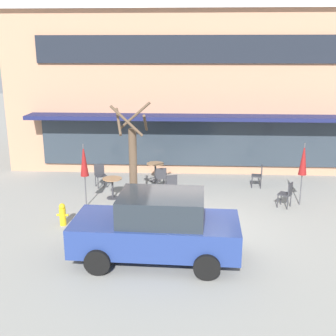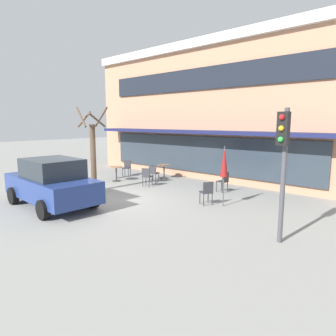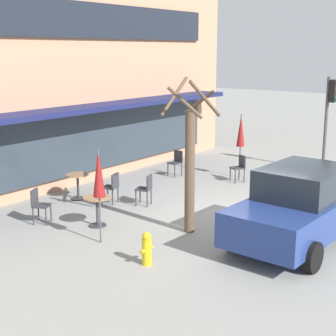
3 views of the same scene
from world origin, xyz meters
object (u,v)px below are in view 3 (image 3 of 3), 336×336
(cafe_table_near_wall, at_px, (78,182))
(patio_umbrella_green_folded, at_px, (99,174))
(fire_hydrant, at_px, (147,248))
(street_tree, at_px, (190,163))
(cafe_chair_1, at_px, (112,186))
(cafe_chair_2, at_px, (39,203))
(traffic_light_pole, at_px, (330,108))
(parked_sedan, at_px, (301,206))
(cafe_chair_0, at_px, (176,161))
(cafe_table_streetside, at_px, (97,206))
(cafe_chair_3, at_px, (146,187))
(cafe_chair_4, at_px, (239,166))
(patio_umbrella_cream_folded, at_px, (241,131))

(cafe_table_near_wall, relative_size, patio_umbrella_green_folded, 0.35)
(fire_hydrant, bearing_deg, street_tree, 11.27)
(cafe_chair_1, height_order, cafe_chair_2, same)
(street_tree, relative_size, traffic_light_pole, 1.09)
(parked_sedan, height_order, fire_hydrant, parked_sedan)
(cafe_table_near_wall, relative_size, cafe_chair_2, 0.85)
(cafe_chair_0, relative_size, cafe_chair_2, 1.00)
(cafe_table_near_wall, height_order, cafe_table_streetside, same)
(patio_umbrella_green_folded, height_order, fire_hydrant, patio_umbrella_green_folded)
(cafe_chair_3, height_order, traffic_light_pole, traffic_light_pole)
(cafe_chair_0, bearing_deg, parked_sedan, -119.95)
(cafe_chair_1, height_order, street_tree, street_tree)
(cafe_chair_4, xyz_separation_m, fire_hydrant, (-7.19, -1.89, -0.17))
(cafe_table_streetside, distance_m, traffic_light_pole, 9.92)
(patio_umbrella_cream_folded, relative_size, cafe_chair_0, 2.47)
(cafe_table_streetside, relative_size, cafe_chair_4, 0.85)
(cafe_chair_2, relative_size, street_tree, 0.24)
(cafe_chair_1, relative_size, cafe_chair_3, 1.00)
(cafe_chair_2, height_order, traffic_light_pole, traffic_light_pole)
(cafe_chair_0, bearing_deg, cafe_chair_3, -157.39)
(patio_umbrella_green_folded, xyz_separation_m, street_tree, (1.82, -1.21, 0.10))
(cafe_chair_0, distance_m, cafe_chair_3, 3.65)
(patio_umbrella_cream_folded, height_order, cafe_chair_1, patio_umbrella_cream_folded)
(patio_umbrella_cream_folded, distance_m, street_tree, 5.84)
(cafe_chair_2, relative_size, parked_sedan, 0.21)
(patio_umbrella_cream_folded, relative_size, cafe_chair_4, 2.47)
(patio_umbrella_cream_folded, xyz_separation_m, cafe_chair_1, (-4.95, 1.38, -1.10))
(parked_sedan, bearing_deg, patio_umbrella_cream_folded, 42.00)
(cafe_table_streetside, height_order, cafe_chair_1, cafe_chair_1)
(cafe_chair_0, height_order, cafe_chair_1, same)
(cafe_table_streetside, height_order, parked_sedan, parked_sedan)
(parked_sedan, distance_m, fire_hydrant, 3.70)
(cafe_table_near_wall, distance_m, patio_umbrella_cream_folded, 5.91)
(cafe_table_streetside, bearing_deg, fire_hydrant, -113.57)
(street_tree, bearing_deg, cafe_chair_3, 64.69)
(cafe_table_streetside, distance_m, cafe_chair_3, 2.12)
(cafe_chair_0, xyz_separation_m, cafe_chair_1, (-3.80, -0.50, 0.00))
(patio_umbrella_cream_folded, height_order, cafe_chair_0, patio_umbrella_cream_folded)
(cafe_chair_2, bearing_deg, cafe_table_streetside, -61.38)
(cafe_chair_4, bearing_deg, parked_sedan, -136.56)
(cafe_chair_3, relative_size, cafe_chair_4, 1.00)
(cafe_chair_2, height_order, fire_hydrant, cafe_chair_2)
(patio_umbrella_green_folded, distance_m, patio_umbrella_cream_folded, 7.41)
(cafe_table_streetside, distance_m, parked_sedan, 4.93)
(traffic_light_pole, bearing_deg, cafe_chair_3, 161.40)
(patio_umbrella_green_folded, height_order, street_tree, street_tree)
(cafe_table_near_wall, xyz_separation_m, patio_umbrella_cream_folded, (5.25, -2.49, 1.11))
(cafe_chair_0, distance_m, street_tree, 5.85)
(patio_umbrella_green_folded, height_order, patio_umbrella_cream_folded, same)
(cafe_table_near_wall, bearing_deg, street_tree, -94.35)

